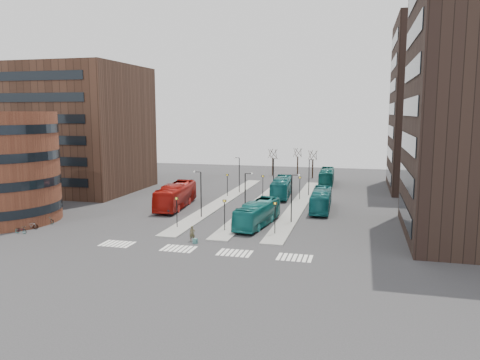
% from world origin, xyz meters
% --- Properties ---
extents(ground, '(160.00, 160.00, 0.00)m').
position_xyz_m(ground, '(0.00, 0.00, 0.00)').
color(ground, '#29292C').
rests_on(ground, ground).
extents(island_left, '(2.50, 45.00, 0.15)m').
position_xyz_m(island_left, '(-4.00, 30.00, 0.07)').
color(island_left, gray).
rests_on(island_left, ground).
extents(island_mid, '(2.50, 45.00, 0.15)m').
position_xyz_m(island_mid, '(2.00, 30.00, 0.07)').
color(island_mid, gray).
rests_on(island_mid, ground).
extents(island_right, '(2.50, 45.00, 0.15)m').
position_xyz_m(island_right, '(8.00, 30.00, 0.07)').
color(island_right, gray).
rests_on(island_right, ground).
extents(suitcase, '(0.49, 0.42, 0.54)m').
position_xyz_m(suitcase, '(0.02, 6.21, 0.27)').
color(suitcase, navy).
rests_on(suitcase, ground).
extents(red_bus, '(4.14, 12.87, 3.52)m').
position_xyz_m(red_bus, '(-9.29, 23.60, 1.76)').
color(red_bus, '#A0120C').
rests_on(red_bus, ground).
extents(teal_bus_a, '(3.88, 11.12, 3.03)m').
position_xyz_m(teal_bus_a, '(4.75, 15.71, 1.52)').
color(teal_bus_a, '#146766').
rests_on(teal_bus_a, ground).
extents(teal_bus_b, '(3.44, 11.62, 3.19)m').
position_xyz_m(teal_bus_b, '(4.31, 36.33, 1.60)').
color(teal_bus_b, '#135F62').
rests_on(teal_bus_b, ground).
extents(teal_bus_c, '(2.85, 11.01, 3.05)m').
position_xyz_m(teal_bus_c, '(11.57, 26.79, 1.52)').
color(teal_bus_c, '#136063').
rests_on(teal_bus_c, ground).
extents(teal_bus_d, '(2.87, 11.04, 3.06)m').
position_xyz_m(teal_bus_d, '(10.55, 51.88, 1.53)').
color(teal_bus_d, '#125B57').
rests_on(teal_bus_d, ground).
extents(traveller, '(0.70, 0.55, 1.71)m').
position_xyz_m(traveller, '(-0.57, 6.94, 0.86)').
color(traveller, '#49442C').
rests_on(traveller, ground).
extents(commuter_a, '(1.07, 0.93, 1.88)m').
position_xyz_m(commuter_a, '(-7.90, 17.74, 0.94)').
color(commuter_a, black).
rests_on(commuter_a, ground).
extents(commuter_b, '(0.45, 1.05, 1.78)m').
position_xyz_m(commuter_b, '(2.80, 15.84, 0.89)').
color(commuter_b, black).
rests_on(commuter_b, ground).
extents(commuter_c, '(0.75, 1.15, 1.69)m').
position_xyz_m(commuter_c, '(1.86, 15.42, 0.84)').
color(commuter_c, black).
rests_on(commuter_c, ground).
extents(bicycle_near, '(1.61, 0.65, 0.83)m').
position_xyz_m(bicycle_near, '(-21.00, 5.16, 0.41)').
color(bicycle_near, gray).
rests_on(bicycle_near, ground).
extents(bicycle_mid, '(1.57, 0.98, 0.91)m').
position_xyz_m(bicycle_mid, '(-21.00, 7.00, 0.46)').
color(bicycle_mid, gray).
rests_on(bicycle_mid, ground).
extents(bicycle_far, '(1.88, 0.93, 0.95)m').
position_xyz_m(bicycle_far, '(-21.00, 9.84, 0.47)').
color(bicycle_far, gray).
rests_on(bicycle_far, ground).
extents(crosswalk_stripes, '(22.35, 2.40, 0.01)m').
position_xyz_m(crosswalk_stripes, '(1.75, 4.00, 0.01)').
color(crosswalk_stripes, silver).
rests_on(crosswalk_stripes, ground).
extents(office_block, '(25.00, 20.12, 22.00)m').
position_xyz_m(office_block, '(-34.00, 33.98, 11.00)').
color(office_block, '#412A1E').
rests_on(office_block, ground).
extents(tower_far, '(20.12, 20.00, 30.00)m').
position_xyz_m(tower_far, '(31.98, 50.00, 15.00)').
color(tower_far, black).
rests_on(tower_far, ground).
extents(sign_poles, '(12.45, 22.12, 3.65)m').
position_xyz_m(sign_poles, '(1.60, 23.00, 2.41)').
color(sign_poles, black).
rests_on(sign_poles, ground).
extents(lamp_posts, '(14.04, 20.24, 6.12)m').
position_xyz_m(lamp_posts, '(2.64, 28.00, 3.58)').
color(lamp_posts, black).
rests_on(lamp_posts, ground).
extents(bare_trees, '(10.97, 8.14, 5.90)m').
position_xyz_m(bare_trees, '(2.67, 62.67, 2.72)').
color(bare_trees, black).
rests_on(bare_trees, ground).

